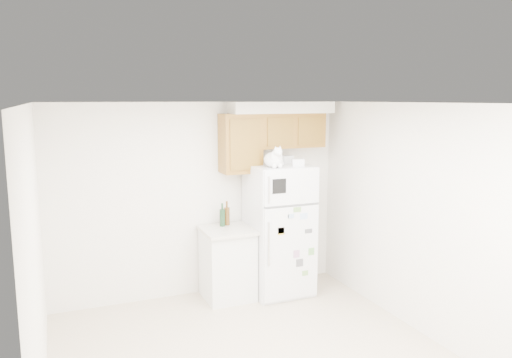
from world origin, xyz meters
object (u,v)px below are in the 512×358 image
refrigerator (279,230)px  base_counter (228,263)px  storage_box_back (286,159)px  bottle_amber (227,213)px  cat (274,159)px  bottle_green (222,215)px  storage_box_front (298,162)px

refrigerator → base_counter: bearing=173.9°
storage_box_back → bottle_amber: storage_box_back is taller
cat → bottle_green: cat is taller
bottle_green → bottle_amber: bottle_amber is taller
base_counter → storage_box_back: 1.54m
storage_box_front → bottle_green: bearing=178.6°
storage_box_back → storage_box_front: 0.31m
cat → storage_box_back: cat is taller
bottle_green → bottle_amber: (0.08, 0.04, 0.01)m
bottle_green → refrigerator: bearing=-15.7°
refrigerator → bottle_amber: bearing=159.5°
refrigerator → bottle_green: size_ratio=5.64×
cat → storage_box_front: cat is taller
cat → storage_box_front: (0.33, 0.01, -0.06)m
storage_box_front → storage_box_back: bearing=115.0°
base_counter → storage_box_front: size_ratio=6.13×
refrigerator → base_counter: 0.79m
cat → base_counter: bearing=156.0°
base_counter → bottle_green: size_ratio=3.05×
refrigerator → storage_box_back: storage_box_back is taller
storage_box_front → cat: bearing=-158.4°
base_counter → refrigerator: bearing=-6.1°
storage_box_back → refrigerator: bearing=-157.5°
base_counter → bottle_green: bearing=99.8°
storage_box_front → bottle_amber: 1.13m
storage_box_back → bottle_amber: bearing=153.2°
bottle_amber → refrigerator: bearing=-20.5°
refrigerator → base_counter: (-0.69, 0.07, -0.39)m
storage_box_front → bottle_amber: storage_box_front is taller
bottle_amber → bottle_green: bearing=-153.2°
base_counter → storage_box_back: storage_box_back is taller
storage_box_back → bottle_green: bearing=156.3°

